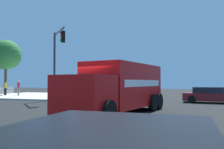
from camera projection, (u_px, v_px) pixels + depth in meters
The scene contains 8 objects.
ground_plane at pixel (98, 115), 12.45m from camera, with size 100.00×100.00×0.00m, color black.
sidewalk_corner_near at pixel (36, 96), 29.31m from camera, with size 12.12×12.12×0.14m, color beige.
delivery_truck at pixel (119, 87), 13.25m from camera, with size 8.19×4.17×2.76m.
traffic_light_secondary at pixel (57, 54), 21.92m from camera, with size 2.90×2.72×6.35m.
sedan_maroon at pixel (209, 95), 20.10m from camera, with size 2.23×4.39×1.31m.
pedestrian_near_corner at pixel (18, 87), 28.13m from camera, with size 0.36×0.47×1.75m.
pedestrian_crossing at pixel (5, 87), 28.88m from camera, with size 0.51×0.30×1.74m.
shade_tree_near at pixel (6, 55), 30.21m from camera, with size 3.77×3.77×6.92m.
Camera 1 is at (11.68, 4.56, 1.75)m, focal length 38.40 mm.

